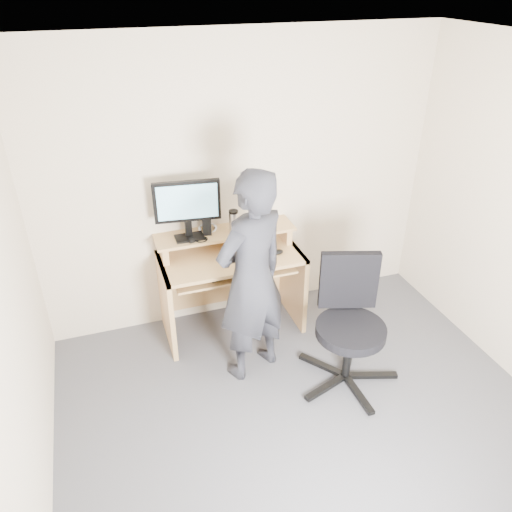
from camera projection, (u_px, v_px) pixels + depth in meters
ground at (320, 444)px, 3.46m from camera, size 3.50×3.50×0.00m
back_wall at (242, 185)px, 4.26m from camera, size 3.50×0.02×2.50m
ceiling at (356, 62)px, 2.20m from camera, size 3.50×3.50×0.02m
desk at (229, 271)px, 4.38m from camera, size 1.20×0.60×0.91m
monitor at (187, 205)px, 3.98m from camera, size 0.54×0.15×0.51m
external_drive at (207, 222)px, 4.18m from camera, size 0.09×0.14×0.20m
travel_mug at (234, 222)px, 4.20m from camera, size 0.10×0.10×0.18m
smartphone at (246, 229)px, 4.28m from camera, size 0.08×0.14×0.01m
charger at (191, 240)px, 4.07m from camera, size 0.05×0.05×0.03m
headphones at (208, 228)px, 4.28m from camera, size 0.19×0.19×0.06m
keyboard at (234, 269)px, 4.18m from camera, size 0.48×0.24×0.03m
mouse at (278, 252)px, 4.23m from camera, size 0.10×0.07×0.04m
office_chair at (349, 318)px, 3.78m from camera, size 0.81×0.77×1.01m
person at (252, 279)px, 3.69m from camera, size 0.74×0.62×1.72m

